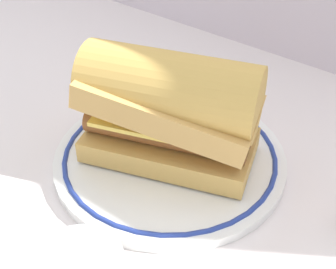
# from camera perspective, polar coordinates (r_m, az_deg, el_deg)

# --- Properties ---
(ground_plane) EXTENTS (1.50, 1.50, 0.00)m
(ground_plane) POSITION_cam_1_polar(r_m,az_deg,el_deg) (0.60, -1.01, -2.66)
(ground_plane) COLOR silver
(plate) EXTENTS (0.28, 0.28, 0.01)m
(plate) POSITION_cam_1_polar(r_m,az_deg,el_deg) (0.58, 0.00, -2.90)
(plate) COLOR white
(plate) RESTS_ON ground_plane
(sausage_sandwich) EXTENTS (0.22, 0.16, 0.13)m
(sausage_sandwich) POSITION_cam_1_polar(r_m,az_deg,el_deg) (0.54, 0.00, 3.06)
(sausage_sandwich) COLOR tan
(sausage_sandwich) RESTS_ON plate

